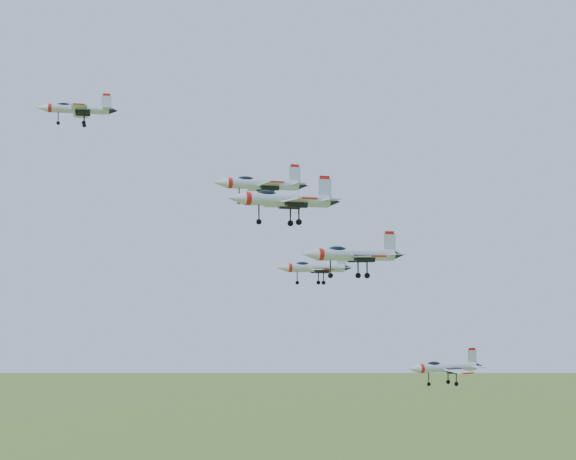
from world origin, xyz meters
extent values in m
cylinder|color=silver|center=(-27.63, 15.05, 148.53)|extent=(8.44, 1.72, 1.21)
cone|color=silver|center=(-32.65, 14.74, 148.53)|extent=(1.75, 1.31, 1.21)
cone|color=black|center=(-22.79, 15.34, 148.53)|extent=(1.36, 1.11, 1.03)
ellipsoid|color=black|center=(-29.67, 14.92, 148.98)|extent=(2.10, 0.99, 0.77)
cube|color=silver|center=(-27.28, 12.45, 148.30)|extent=(2.39, 4.22, 0.13)
cube|color=silver|center=(-27.60, 17.66, 148.30)|extent=(2.39, 4.22, 0.13)
cube|color=silver|center=(-23.81, 15.28, 149.79)|extent=(1.40, 0.20, 1.96)
cube|color=red|center=(-23.81, 15.28, 150.81)|extent=(1.03, 0.19, 0.33)
cylinder|color=silver|center=(-2.70, 3.83, 137.05)|extent=(9.81, 2.95, 1.40)
cone|color=silver|center=(-8.45, 2.89, 137.05)|extent=(2.14, 1.70, 1.40)
cone|color=black|center=(2.84, 4.74, 137.05)|extent=(1.68, 1.42, 1.19)
ellipsoid|color=black|center=(-5.04, 3.45, 137.58)|extent=(2.51, 1.38, 0.89)
cube|color=silver|center=(-2.00, 0.89, 136.78)|extent=(3.21, 5.09, 0.15)
cube|color=silver|center=(-2.98, 6.85, 136.78)|extent=(3.21, 5.09, 0.15)
cube|color=silver|center=(1.66, 4.54, 138.51)|extent=(1.62, 0.39, 2.27)
cube|color=red|center=(1.66, 4.54, 139.69)|extent=(1.20, 0.34, 0.38)
cylinder|color=silver|center=(-2.58, -15.95, 133.18)|extent=(9.75, 3.54, 1.40)
cone|color=silver|center=(-8.24, -17.25, 133.18)|extent=(2.20, 1.80, 1.40)
cone|color=black|center=(2.88, -14.69, 133.18)|extent=(1.74, 1.50, 1.19)
ellipsoid|color=black|center=(-4.88, -16.48, 133.71)|extent=(2.53, 1.51, 0.89)
cube|color=silver|center=(-1.69, -18.83, 132.91)|extent=(3.48, 5.17, 0.15)
cube|color=silver|center=(-3.04, -12.96, 132.91)|extent=(3.48, 5.17, 0.15)
cube|color=silver|center=(1.72, -14.95, 134.63)|extent=(1.60, 0.49, 2.26)
cube|color=red|center=(1.72, -14.95, 135.82)|extent=(1.19, 0.41, 0.38)
cylinder|color=silver|center=(4.91, 6.38, 126.03)|extent=(8.18, 2.46, 1.17)
cone|color=silver|center=(0.11, 5.60, 126.03)|extent=(1.79, 1.42, 1.17)
cone|color=black|center=(9.53, 7.14, 126.03)|extent=(1.40, 1.18, 0.99)
ellipsoid|color=black|center=(2.95, 6.06, 126.47)|extent=(2.09, 1.15, 0.74)
cube|color=silver|center=(5.49, 3.92, 125.80)|extent=(2.68, 4.24, 0.13)
cube|color=silver|center=(4.68, 8.90, 125.80)|extent=(2.68, 4.24, 0.13)
cube|color=silver|center=(8.55, 6.98, 127.24)|extent=(1.35, 0.32, 1.89)
cube|color=red|center=(8.55, 6.98, 128.23)|extent=(1.00, 0.28, 0.31)
cylinder|color=silver|center=(6.84, -8.39, 127.50)|extent=(9.94, 3.44, 1.42)
cone|color=silver|center=(1.05, -9.61, 127.50)|extent=(2.22, 1.80, 1.42)
cone|color=black|center=(12.41, -7.20, 127.50)|extent=(1.75, 1.50, 1.21)
ellipsoid|color=black|center=(4.48, -8.89, 128.03)|extent=(2.57, 1.50, 0.90)
cube|color=silver|center=(7.69, -11.34, 127.22)|extent=(3.46, 5.24, 0.15)
cube|color=silver|center=(6.41, -5.34, 127.22)|extent=(3.46, 5.24, 0.15)
cube|color=silver|center=(11.23, -7.45, 128.98)|extent=(1.63, 0.47, 2.30)
cube|color=red|center=(11.23, -7.45, 130.18)|extent=(1.21, 0.40, 0.38)
cylinder|color=silver|center=(21.97, 2.44, 112.74)|extent=(8.51, 2.80, 1.22)
cone|color=silver|center=(17.00, 1.47, 112.74)|extent=(1.89, 1.52, 1.22)
cone|color=black|center=(26.76, 3.37, 112.74)|extent=(1.49, 1.27, 1.04)
ellipsoid|color=black|center=(19.95, 2.05, 113.20)|extent=(2.19, 1.25, 0.77)
cube|color=silver|center=(22.66, -0.10, 112.51)|extent=(2.90, 4.46, 0.13)
cube|color=silver|center=(21.66, 5.05, 112.51)|extent=(2.90, 4.46, 0.13)
cube|color=silver|center=(25.75, 3.17, 114.01)|extent=(1.40, 0.38, 1.97)
cube|color=red|center=(25.75, 3.17, 115.04)|extent=(1.04, 0.33, 0.33)
camera|label=1|loc=(-15.92, -100.68, 125.40)|focal=50.00mm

